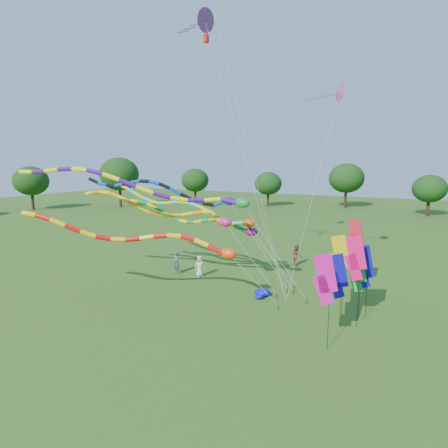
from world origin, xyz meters
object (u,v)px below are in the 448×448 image
at_px(tube_kite_red, 153,239).
at_px(person_a, 200,266).
at_px(person_c, 297,255).
at_px(blue_nylon_heap, 262,293).
at_px(person_b, 176,263).
at_px(tube_kite_orange, 172,211).

height_order(tube_kite_red, person_a, tube_kite_red).
height_order(tube_kite_red, person_c, tube_kite_red).
height_order(tube_kite_red, blue_nylon_heap, tube_kite_red).
xyz_separation_m(tube_kite_red, person_c, (5.25, 12.50, -3.21)).
height_order(person_a, person_c, person_c).
xyz_separation_m(person_b, person_c, (7.67, 6.67, -0.02)).
bearing_deg(tube_kite_orange, blue_nylon_heap, -0.55).
bearing_deg(tube_kite_red, blue_nylon_heap, 16.94).
distance_m(person_b, person_c, 10.17).
bearing_deg(person_a, tube_kite_orange, -150.72).
distance_m(person_a, person_b, 2.00).
xyz_separation_m(blue_nylon_heap, person_b, (-7.80, 1.63, 0.65)).
xyz_separation_m(tube_kite_red, tube_kite_orange, (-0.90, 3.28, 1.29)).
xyz_separation_m(tube_kite_orange, person_a, (0.47, 2.79, -4.56)).
bearing_deg(person_b, blue_nylon_heap, 14.55).
bearing_deg(blue_nylon_heap, person_c, 90.87).
bearing_deg(person_c, tube_kite_red, 129.13).
relative_size(tube_kite_orange, person_a, 8.40).
height_order(blue_nylon_heap, person_a, person_a).
relative_size(person_a, person_c, 0.93).
xyz_separation_m(tube_kite_red, person_b, (-2.41, 5.83, -3.19)).
distance_m(blue_nylon_heap, person_b, 7.99).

